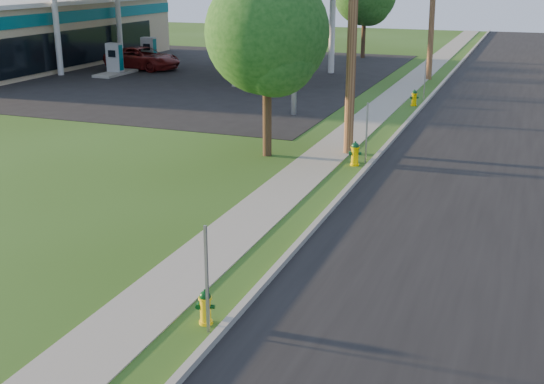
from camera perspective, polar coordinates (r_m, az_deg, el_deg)
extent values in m
cube|color=black|center=(16.48, 17.41, -4.31)|extent=(8.00, 120.00, 0.02)
cube|color=gray|center=(17.07, 3.96, -2.47)|extent=(0.15, 120.00, 0.15)
cube|color=#99968C|center=(17.64, -1.49, -1.94)|extent=(1.50, 120.00, 0.03)
cube|color=black|center=(43.28, -8.66, 9.86)|extent=(26.00, 28.00, 0.02)
cylinder|color=brown|center=(23.06, 6.81, 15.10)|extent=(0.32, 0.32, 9.80)
cube|color=gray|center=(11.81, -5.47, -7.35)|extent=(0.05, 0.04, 2.00)
cube|color=gray|center=(22.43, 7.91, 4.89)|extent=(0.05, 0.04, 2.00)
cube|color=gray|center=(34.24, 12.67, 9.17)|extent=(0.05, 0.04, 2.00)
cylinder|color=silver|center=(43.29, -17.57, 12.90)|extent=(0.36, 0.36, 5.50)
cylinder|color=silver|center=(48.65, -12.70, 13.77)|extent=(0.36, 0.36, 5.50)
cylinder|color=silver|center=(36.08, 2.09, 12.82)|extent=(0.36, 0.36, 5.50)
cylinder|color=silver|center=(42.36, 5.06, 13.55)|extent=(0.36, 0.36, 5.50)
cube|color=gray|center=(42.88, -12.95, 9.64)|extent=(1.20, 3.20, 0.18)
cube|color=#9EA0A3|center=(42.75, -13.04, 10.91)|extent=(0.90, 0.50, 1.70)
cube|color=#02616D|center=(42.75, -13.04, 10.91)|extent=(0.94, 0.40, 1.50)
cube|color=black|center=(42.50, -13.26, 11.20)|extent=(0.50, 0.02, 0.40)
cube|color=gray|center=(38.67, -1.59, 9.21)|extent=(1.20, 3.20, 0.18)
cube|color=#9EA0A3|center=(38.53, -1.60, 10.62)|extent=(0.90, 0.50, 1.70)
cube|color=#02616D|center=(38.53, -1.60, 10.62)|extent=(0.94, 0.40, 1.50)
cube|color=black|center=(38.25, -1.76, 10.94)|extent=(0.50, 0.02, 0.40)
cube|color=gray|center=(46.23, -10.20, 10.40)|extent=(1.20, 3.20, 0.18)
cube|color=#9EA0A3|center=(46.11, -10.26, 11.58)|extent=(0.90, 0.50, 1.70)
cube|color=#02616D|center=(46.11, -10.26, 11.58)|extent=(0.94, 0.40, 1.50)
cube|color=black|center=(45.86, -10.46, 11.85)|extent=(0.50, 0.02, 0.40)
cube|color=gray|center=(42.35, 0.50, 9.99)|extent=(1.20, 3.20, 0.18)
cube|color=#9EA0A3|center=(42.23, 0.50, 11.28)|extent=(0.90, 0.50, 1.70)
cube|color=#02616D|center=(42.23, 0.50, 11.28)|extent=(0.94, 0.40, 1.50)
cube|color=black|center=(41.95, 0.37, 11.58)|extent=(0.50, 0.02, 0.40)
cube|color=tan|center=(49.37, -20.26, 12.30)|extent=(10.00, 22.00, 4.00)
cube|color=#02616D|center=(46.17, -15.56, 14.04)|extent=(0.06, 22.00, 0.70)
cube|color=black|center=(46.32, -15.35, 11.70)|extent=(0.06, 16.06, 2.20)
cube|color=silver|center=(49.24, -20.54, 14.74)|extent=(10.40, 22.40, 0.25)
cylinder|color=gray|center=(29.63, 1.87, 11.19)|extent=(0.24, 0.24, 5.00)
cylinder|color=#3E2B1C|center=(23.03, -0.41, 6.91)|extent=(0.30, 0.30, 3.18)
sphere|color=#174815|center=(22.68, -0.43, 13.22)|extent=(4.06, 4.06, 4.06)
sphere|color=#174815|center=(22.32, 0.27, 11.50)|extent=(2.79, 2.79, 2.79)
cylinder|color=#3E2B1C|center=(50.37, 7.66, 13.00)|extent=(0.30, 0.30, 3.45)
sphere|color=#174815|center=(49.85, 8.14, 15.31)|extent=(3.03, 3.03, 3.03)
cylinder|color=#3E2B1C|center=(57.45, -19.62, 12.73)|extent=(0.30, 0.30, 3.40)
sphere|color=#174815|center=(56.85, -19.72, 14.75)|extent=(3.00, 3.00, 3.00)
cylinder|color=yellow|center=(12.53, -5.55, -10.77)|extent=(0.25, 0.25, 0.05)
cylinder|color=yellow|center=(12.41, -5.58, -9.79)|extent=(0.20, 0.20, 0.54)
cylinder|color=yellow|center=(12.30, -5.61, -8.83)|extent=(0.25, 0.25, 0.04)
sphere|color=#063A12|center=(12.29, -5.62, -8.68)|extent=(0.21, 0.21, 0.21)
cylinder|color=#063A12|center=(12.24, -5.63, -8.23)|extent=(0.04, 0.04, 0.05)
cylinder|color=#063A12|center=(12.27, -5.72, -9.77)|extent=(0.12, 0.13, 0.10)
cylinder|color=#063A12|center=(12.40, -6.16, -9.45)|extent=(0.11, 0.10, 0.08)
cylinder|color=#063A12|center=(12.35, -5.01, -9.54)|extent=(0.11, 0.10, 0.08)
cylinder|color=#DCBB00|center=(22.33, 6.92, 2.31)|extent=(0.30, 0.30, 0.06)
cylinder|color=#DCBB00|center=(22.26, 6.95, 3.02)|extent=(0.24, 0.24, 0.64)
cylinder|color=#DCBB00|center=(22.19, 6.98, 3.72)|extent=(0.30, 0.30, 0.04)
sphere|color=#0B3E20|center=(22.18, 6.98, 3.83)|extent=(0.25, 0.25, 0.25)
cylinder|color=#0B3E20|center=(22.15, 7.00, 4.15)|extent=(0.05, 0.05, 0.06)
cylinder|color=#0B3E20|center=(22.09, 6.97, 3.14)|extent=(0.15, 0.16, 0.12)
cylinder|color=#0B3E20|center=(22.23, 6.57, 3.25)|extent=(0.13, 0.12, 0.10)
cylinder|color=#0B3E20|center=(22.24, 7.35, 3.23)|extent=(0.13, 0.12, 0.10)
cylinder|color=#EABD00|center=(32.79, 11.77, 7.13)|extent=(0.29, 0.29, 0.06)
cylinder|color=#EABD00|center=(32.74, 11.80, 7.60)|extent=(0.23, 0.23, 0.61)
cylinder|color=#EABD00|center=(32.70, 11.83, 8.06)|extent=(0.29, 0.29, 0.04)
sphere|color=#0D3C1A|center=(32.69, 11.84, 8.13)|extent=(0.24, 0.24, 0.24)
cylinder|color=#0D3C1A|center=(32.67, 11.85, 8.34)|extent=(0.05, 0.05, 0.06)
cylinder|color=#0D3C1A|center=(32.59, 11.86, 7.70)|extent=(0.15, 0.15, 0.11)
cylinder|color=#0D3C1A|center=(32.70, 11.56, 7.75)|extent=(0.13, 0.12, 0.09)
cylinder|color=#0D3C1A|center=(32.76, 12.06, 7.74)|extent=(0.13, 0.12, 0.09)
imported|color=maroon|center=(44.93, -10.77, 10.94)|extent=(5.38, 3.12, 1.41)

